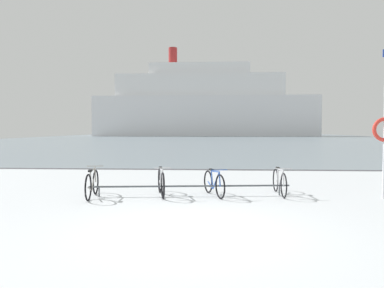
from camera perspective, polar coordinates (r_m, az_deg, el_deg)
ground at (r=60.48m, az=2.85°, el=0.59°), size 80.00×132.00×0.08m
bike_rack at (r=10.14m, az=-0.28°, el=-6.72°), size 5.58×0.62×0.31m
bicycle_0 at (r=10.28m, az=-15.49°, el=-6.08°), size 0.46×1.67×0.83m
bicycle_1 at (r=10.23m, az=-4.88°, el=-6.04°), size 0.54×1.67×0.84m
bicycle_2 at (r=10.18m, az=3.48°, el=-6.21°), size 0.66×1.53×0.78m
bicycle_3 at (r=10.63m, az=13.65°, el=-5.83°), size 0.46×1.73×0.81m
ferry_ship at (r=95.87m, az=1.81°, el=5.95°), size 57.02×13.00×23.28m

